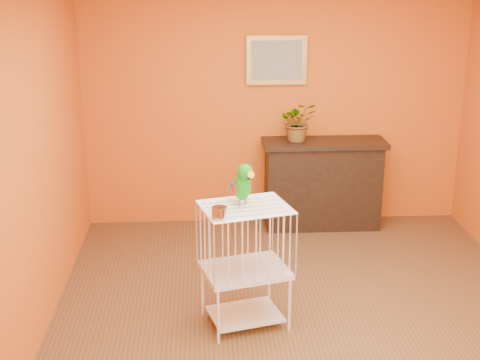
{
  "coord_description": "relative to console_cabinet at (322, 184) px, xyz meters",
  "views": [
    {
      "loc": [
        -0.77,
        -4.6,
        2.7
      ],
      "look_at": [
        -0.5,
        0.07,
        1.18
      ],
      "focal_mm": 50.0,
      "sensor_mm": 36.0,
      "label": 1
    }
  ],
  "objects": [
    {
      "name": "room_shell",
      "position": [
        -0.49,
        -2.03,
        1.11
      ],
      "size": [
        4.5,
        4.5,
        4.5
      ],
      "color": "#D15213",
      "rests_on": "ground"
    },
    {
      "name": "console_cabinet",
      "position": [
        0.0,
        0.0,
        0.0
      ],
      "size": [
        1.27,
        0.46,
        0.95
      ],
      "color": "black",
      "rests_on": "ground"
    },
    {
      "name": "ground",
      "position": [
        -0.49,
        -2.03,
        -0.47
      ],
      "size": [
        4.5,
        4.5,
        0.0
      ],
      "primitive_type": "plane",
      "color": "brown",
      "rests_on": "ground"
    },
    {
      "name": "framed_picture",
      "position": [
        -0.49,
        0.19,
        1.28
      ],
      "size": [
        0.62,
        0.04,
        0.5
      ],
      "color": "#AE8F3E",
      "rests_on": "room_shell"
    },
    {
      "name": "feed_cup",
      "position": [
        -1.15,
        -2.21,
        0.55
      ],
      "size": [
        0.11,
        0.11,
        0.08
      ],
      "primitive_type": "cylinder",
      "color": "silver",
      "rests_on": "birdcage"
    },
    {
      "name": "birdcage",
      "position": [
        -0.95,
        -1.99,
        0.03
      ],
      "size": [
        0.74,
        0.63,
        0.97
      ],
      "rotation": [
        0.0,
        0.0,
        0.26
      ],
      "color": "white",
      "rests_on": "ground"
    },
    {
      "name": "potted_plant",
      "position": [
        -0.28,
        -0.02,
        0.63
      ],
      "size": [
        0.39,
        0.43,
        0.32
      ],
      "primitive_type": "imported",
      "rotation": [
        0.0,
        0.0,
        0.05
      ],
      "color": "#26722D",
      "rests_on": "console_cabinet"
    },
    {
      "name": "parrot",
      "position": [
        -0.97,
        -1.95,
        0.67
      ],
      "size": [
        0.2,
        0.29,
        0.33
      ],
      "rotation": [
        0.0,
        0.0,
        0.48
      ],
      "color": "#59544C",
      "rests_on": "birdcage"
    }
  ]
}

